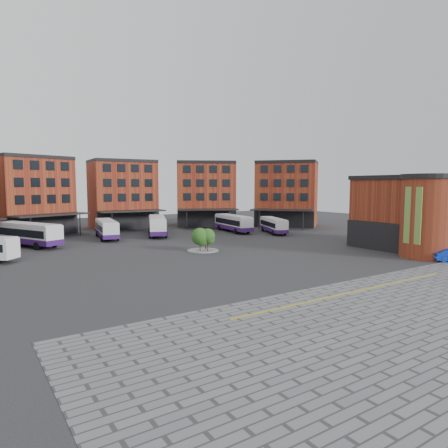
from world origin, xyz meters
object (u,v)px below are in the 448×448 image
bus_d (157,225)px  bus_f (273,225)px  bus_b (28,234)px  bus_e (233,223)px  bus_c (107,229)px  tree_island (204,238)px

bus_d → bus_f: (20.10, -9.08, -0.28)m
bus_b → bus_e: size_ratio=1.06×
bus_b → bus_d: (21.66, 1.82, -0.05)m
bus_c → bus_f: size_ratio=1.10×
tree_island → bus_e: (16.88, 17.30, -0.11)m
bus_e → bus_f: (5.15, -6.22, -0.20)m
bus_e → bus_f: 8.07m
bus_c → bus_b: bearing=-158.8°
bus_e → bus_d: bearing=176.9°
tree_island → bus_d: 20.26m
bus_b → bus_f: (41.75, -7.26, -0.34)m
bus_b → bus_c: 12.83m
bus_c → bus_d: 9.11m
bus_c → bus_f: bus_c is taller
bus_f → bus_e: bearing=152.0°
bus_d → bus_f: bearing=-2.2°
tree_island → bus_c: size_ratio=0.38×
bus_c → bus_f: (29.18, -9.81, -0.14)m
bus_b → bus_c: size_ratio=1.09×
tree_island → bus_b: bearing=137.1°
bus_d → bus_f: bus_d is taller
bus_d → tree_island: bearing=-73.4°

